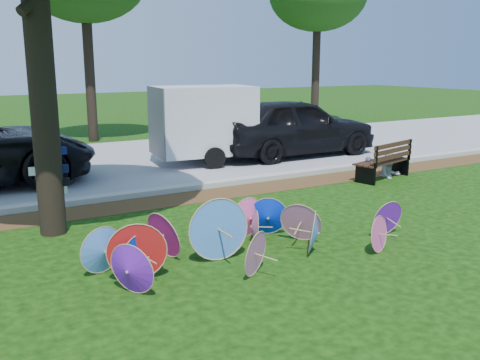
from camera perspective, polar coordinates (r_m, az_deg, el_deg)
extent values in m
plane|color=black|center=(7.57, 4.32, -9.96)|extent=(90.00, 90.00, 0.00)
cube|color=#472D16|center=(11.38, -8.49, -2.30)|extent=(90.00, 1.00, 0.01)
cube|color=#B7B5AD|center=(12.00, -9.72, -1.30)|extent=(90.00, 0.30, 0.12)
cube|color=gray|center=(15.89, -14.92, 1.65)|extent=(90.00, 8.00, 0.01)
cylinder|color=black|center=(9.37, -20.35, 9.31)|extent=(0.44, 0.44, 4.98)
cone|color=#4683DB|center=(7.96, -2.47, -5.16)|extent=(0.96, 0.25, 0.95)
cone|color=#4683DB|center=(7.66, -14.35, -7.32)|extent=(0.69, 0.33, 0.68)
cone|color=#052AD4|center=(9.02, 2.98, -3.90)|extent=(0.71, 0.52, 0.69)
cone|color=#4683DB|center=(8.26, 8.01, -5.55)|extent=(0.58, 0.65, 0.69)
cone|color=purple|center=(9.38, 15.27, -3.85)|extent=(0.64, 0.24, 0.64)
cone|color=red|center=(7.37, -10.95, -7.38)|extent=(0.84, 0.41, 0.83)
cone|color=#E14C97|center=(8.92, 0.97, -4.06)|extent=(0.70, 0.22, 0.69)
cone|color=#C91679|center=(8.10, -7.87, -5.69)|extent=(0.49, 0.80, 0.75)
cone|color=#CF6999|center=(7.38, 1.36, -7.80)|extent=(0.64, 0.51, 0.66)
cone|color=purple|center=(6.90, -11.71, -9.38)|extent=(0.52, 0.68, 0.70)
cone|color=#E14C97|center=(8.57, 14.37, -5.55)|extent=(0.59, 0.36, 0.59)
cone|color=#CF6999|center=(8.68, 1.44, -5.02)|extent=(0.32, 0.55, 0.55)
cone|color=#CF6999|center=(8.79, 6.59, -4.34)|extent=(0.67, 0.75, 0.70)
cone|color=#052AD4|center=(7.42, -10.59, -7.87)|extent=(0.67, 0.27, 0.67)
imported|color=black|center=(16.74, 5.75, 5.68)|extent=(5.35, 2.17, 1.82)
cube|color=silver|center=(15.35, -3.90, 6.38)|extent=(2.91, 2.03, 2.51)
imported|color=#3C4352|center=(13.64, 13.69, 2.30)|extent=(0.40, 0.27, 1.10)
imported|color=#B1B2BA|center=(14.12, 15.78, 2.75)|extent=(0.67, 0.57, 1.21)
cylinder|color=black|center=(20.41, -15.74, 10.98)|extent=(0.36, 0.36, 5.00)
cylinder|color=black|center=(25.42, 8.08, 11.54)|extent=(0.36, 0.36, 5.00)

